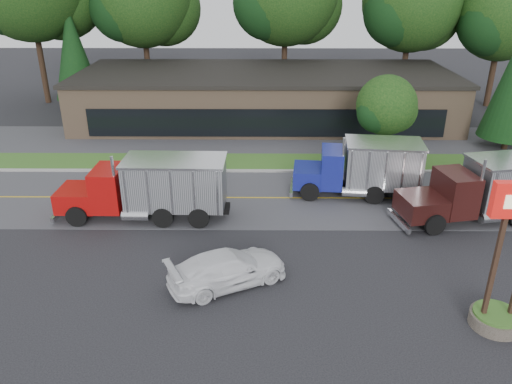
# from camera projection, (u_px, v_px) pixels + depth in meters

# --- Properties ---
(ground) EXTENTS (140.00, 140.00, 0.00)m
(ground) POSITION_uv_depth(u_px,v_px,m) (224.00, 286.00, 21.40)
(ground) COLOR #323237
(ground) RESTS_ON ground
(road) EXTENTS (60.00, 8.00, 0.02)m
(road) POSITION_uv_depth(u_px,v_px,m) (234.00, 198.00, 29.61)
(road) COLOR #5E5E63
(road) RESTS_ON ground
(center_line) EXTENTS (60.00, 0.12, 0.01)m
(center_line) POSITION_uv_depth(u_px,v_px,m) (234.00, 198.00, 29.61)
(center_line) COLOR gold
(center_line) RESTS_ON ground
(curb) EXTENTS (60.00, 0.30, 0.12)m
(curb) POSITION_uv_depth(u_px,v_px,m) (237.00, 172.00, 33.44)
(curb) COLOR #9E9E99
(curb) RESTS_ON ground
(grass_verge) EXTENTS (60.00, 3.40, 0.03)m
(grass_verge) POSITION_uv_depth(u_px,v_px,m) (238.00, 162.00, 35.08)
(grass_verge) COLOR #396321
(grass_verge) RESTS_ON ground
(far_parking) EXTENTS (60.00, 7.00, 0.02)m
(far_parking) POSITION_uv_depth(u_px,v_px,m) (241.00, 140.00, 39.64)
(far_parking) COLOR #5E5E63
(far_parking) RESTS_ON ground
(strip_mall) EXTENTS (32.00, 12.00, 4.00)m
(strip_mall) POSITION_uv_depth(u_px,v_px,m) (265.00, 97.00, 44.28)
(strip_mall) COLOR #8E7057
(strip_mall) RESTS_ON ground
(bilo_sign) EXTENTS (2.20, 1.90, 5.95)m
(bilo_sign) POSITION_uv_depth(u_px,v_px,m) (505.00, 281.00, 18.21)
(bilo_sign) COLOR #6B6054
(bilo_sign) RESTS_ON ground
(tree_far_b) EXTENTS (10.53, 9.91, 15.01)m
(tree_far_b) POSITION_uv_depth(u_px,v_px,m) (144.00, 1.00, 48.67)
(tree_far_b) COLOR #382619
(tree_far_b) RESTS_ON ground
(tree_far_d) EXTENTS (10.01, 9.42, 14.27)m
(tree_far_d) POSITION_uv_depth(u_px,v_px,m) (413.00, 7.00, 47.76)
(tree_far_d) COLOR #382619
(tree_far_d) RESTS_ON ground
(tree_far_e) EXTENTS (8.98, 8.45, 12.81)m
(tree_far_e) POSITION_uv_depth(u_px,v_px,m) (504.00, 19.00, 46.25)
(tree_far_e) COLOR #382619
(tree_far_e) RESTS_ON ground
(evergreen_left) EXTENTS (4.22, 4.22, 9.60)m
(evergreen_left) POSITION_uv_depth(u_px,v_px,m) (73.00, 52.00, 46.72)
(evergreen_left) COLOR #382619
(evergreen_left) RESTS_ON ground
(tree_verge) EXTENTS (4.29, 4.03, 6.11)m
(tree_verge) POSITION_uv_depth(u_px,v_px,m) (387.00, 108.00, 33.46)
(tree_verge) COLOR #382619
(tree_verge) RESTS_ON ground
(dump_truck_red) EXTENTS (9.21, 2.81, 3.36)m
(dump_truck_red) POSITION_uv_depth(u_px,v_px,m) (153.00, 187.00, 26.61)
(dump_truck_red) COLOR black
(dump_truck_red) RESTS_ON ground
(dump_truck_blue) EXTENTS (7.60, 3.34, 3.36)m
(dump_truck_blue) POSITION_uv_depth(u_px,v_px,m) (364.00, 167.00, 29.26)
(dump_truck_blue) COLOR black
(dump_truck_blue) RESTS_ON ground
(dump_truck_maroon) EXTENTS (9.77, 4.27, 3.36)m
(dump_truck_maroon) POSITION_uv_depth(u_px,v_px,m) (497.00, 187.00, 26.53)
(dump_truck_maroon) COLOR black
(dump_truck_maroon) RESTS_ON ground
(rally_car) EXTENTS (5.57, 4.26, 1.51)m
(rally_car) POSITION_uv_depth(u_px,v_px,m) (228.00, 268.00, 21.28)
(rally_car) COLOR white
(rally_car) RESTS_ON ground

